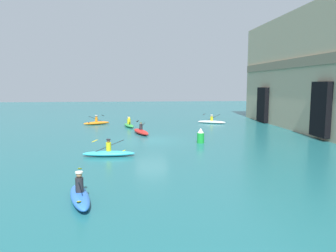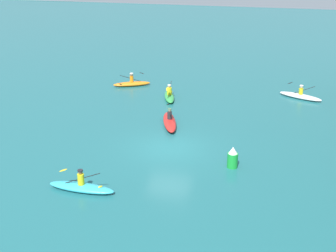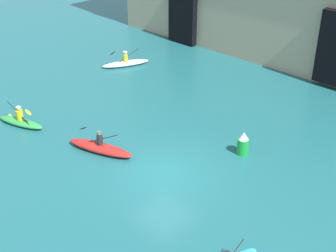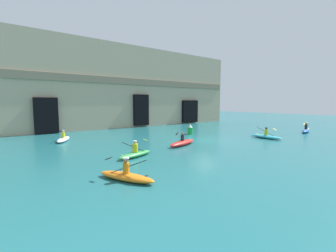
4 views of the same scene
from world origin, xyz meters
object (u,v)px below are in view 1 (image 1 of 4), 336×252
Objects in this scene: kayak_white at (212,122)px; kayak_orange at (96,123)px; kayak_blue at (80,196)px; kayak_red at (141,131)px; kayak_cyan at (109,153)px; marker_buoy at (201,136)px; kayak_green at (129,125)px.

kayak_orange is at bearing -155.66° from kayak_white.
kayak_blue reaches higher than kayak_white.
kayak_cyan is at bearing -31.13° from kayak_red.
kayak_white is at bearing 140.93° from kayak_blue.
kayak_orange is at bearing -143.10° from marker_buoy.
kayak_red is 1.21× the size of kayak_green.
kayak_green is at bearing 88.17° from kayak_cyan.
kayak_white is at bearing 59.77° from kayak_cyan.
kayak_green is (2.48, 3.71, 0.02)m from kayak_orange.
kayak_green is at bearing 161.20° from kayak_blue.
kayak_red is (-17.24, 2.60, -0.02)m from kayak_blue.
kayak_red is 3.05× the size of marker_buoy.
kayak_cyan is (16.71, 2.75, -0.00)m from kayak_orange.
marker_buoy is at bearing 100.94° from kayak_orange.
kayak_blue reaches higher than kayak_red.
kayak_cyan is at bearing 161.68° from kayak_blue.
kayak_green is (-5.10, -1.21, -0.00)m from kayak_red.
kayak_cyan is at bearing 73.38° from kayak_orange.
kayak_green is 2.51× the size of marker_buoy.
kayak_blue is (8.10, -0.44, 0.04)m from kayak_cyan.
kayak_green is (2.37, -9.52, 0.03)m from kayak_white.
kayak_orange is 2.60× the size of marker_buoy.
marker_buoy is (12.60, 9.46, 0.32)m from kayak_orange.
kayak_blue is 17.43m from kayak_red.
kayak_blue is (24.71, -10.91, 0.06)m from kayak_white.
kayak_white is at bearing 86.79° from kayak_green.
kayak_white is at bearing 163.23° from marker_buoy.
kayak_red reaches higher than kayak_white.
kayak_red is 5.24m from kayak_green.
kayak_red is at bearing 156.17° from kayak_blue.
kayak_red reaches higher than kayak_green.
marker_buoy is at bearing 24.37° from kayak_red.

